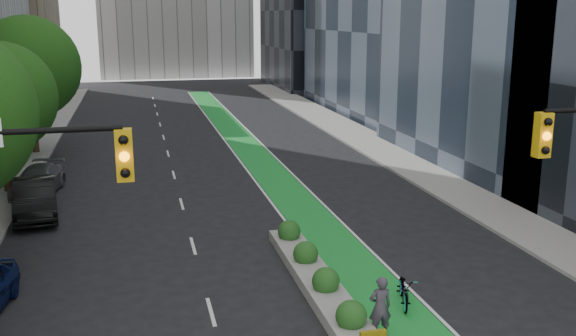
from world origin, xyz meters
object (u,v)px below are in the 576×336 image
cyclist (380,307)px  parked_car_left_mid (35,199)px  parked_car_left_far (38,181)px  median_planter (317,277)px  bicycle (404,289)px

cyclist → parked_car_left_mid: cyclist is taller
parked_car_left_far → median_planter: bearing=-45.9°
median_planter → parked_car_left_far: size_ratio=2.14×
parked_car_left_mid → parked_car_left_far: parked_car_left_mid is taller
median_planter → parked_car_left_mid: bearing=134.5°
bicycle → parked_car_left_far: 20.99m
median_planter → bicycle: 3.01m
median_planter → bicycle: (2.33, -1.91, 0.13)m
bicycle → parked_car_left_far: bearing=145.6°
cyclist → parked_car_left_mid: (-11.10, 14.20, -0.06)m
median_planter → cyclist: (0.80, -3.71, 0.54)m
bicycle → parked_car_left_far: parked_car_left_far is taller
parked_car_left_mid → parked_car_left_far: (-0.40, 4.06, -0.16)m
median_planter → bicycle: median_planter is taller
bicycle → cyclist: (-1.53, -1.80, 0.41)m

